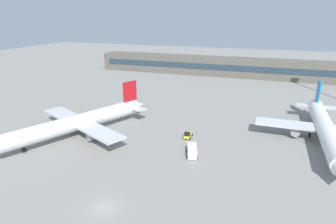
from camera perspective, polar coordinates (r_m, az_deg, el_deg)
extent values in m
plane|color=gray|center=(81.35, 1.91, -2.22)|extent=(400.00, 400.00, 0.00)
cube|color=#5B564C|center=(148.91, 10.44, 9.07)|extent=(128.30, 12.00, 9.00)
cube|color=#263847|center=(142.95, 10.05, 8.87)|extent=(121.88, 0.16, 2.80)
cylinder|color=white|center=(75.50, -17.96, -2.06)|extent=(19.74, 36.21, 4.02)
cone|color=white|center=(86.24, -5.89, 1.40)|extent=(4.25, 4.83, 2.81)
cube|color=red|center=(82.96, -7.70, 4.16)|extent=(2.31, 4.38, 5.82)
cube|color=silver|center=(84.46, -7.39, 1.11)|extent=(10.84, 7.16, 0.25)
cube|color=silver|center=(76.06, -17.24, -2.09)|extent=(30.91, 18.02, 0.53)
cylinder|color=gray|center=(81.92, -19.31, -1.91)|extent=(3.35, 3.96, 2.12)
cylinder|color=gray|center=(71.42, -14.62, -4.52)|extent=(3.35, 3.96, 2.12)
cylinder|color=black|center=(72.07, -27.07, -6.88)|extent=(0.83, 1.14, 1.06)
cylinder|color=black|center=(79.74, -17.36, -3.16)|extent=(0.83, 1.14, 1.06)
cylinder|color=black|center=(75.24, -15.31, -4.31)|extent=(0.83, 1.14, 1.06)
cylinder|color=white|center=(77.79, 29.17, -2.97)|extent=(4.36, 38.60, 4.07)
cone|color=white|center=(97.45, 27.45, 1.41)|extent=(2.88, 4.09, 2.85)
cube|color=#197FBF|center=(93.13, 28.13, 3.76)|extent=(0.42, 4.72, 5.89)
cube|color=silver|center=(94.62, 27.66, 1.03)|extent=(10.74, 3.08, 0.26)
cube|color=silver|center=(78.89, 29.02, -2.91)|extent=(32.18, 5.39, 0.54)
cylinder|color=gray|center=(78.49, 24.24, -3.45)|extent=(2.17, 3.44, 2.14)
cylinder|color=black|center=(66.76, 30.40, -9.49)|extent=(0.44, 1.07, 1.07)
cylinder|color=black|center=(80.35, 26.67, -4.21)|extent=(0.44, 1.07, 1.07)
cylinder|color=black|center=(81.35, 30.54, -4.59)|extent=(0.44, 1.07, 1.07)
cube|color=yellow|center=(71.81, 4.07, -4.68)|extent=(1.62, 3.65, 0.60)
cube|color=black|center=(70.75, 3.91, -4.47)|extent=(1.44, 1.15, 0.90)
cylinder|color=black|center=(71.03, 3.23, -5.20)|extent=(0.27, 0.71, 0.70)
cylinder|color=black|center=(70.71, 4.46, -5.35)|extent=(0.27, 0.71, 0.70)
cylinder|color=black|center=(73.17, 3.69, -4.46)|extent=(0.27, 0.71, 0.70)
cylinder|color=black|center=(72.85, 4.88, -4.60)|extent=(0.27, 0.71, 0.70)
cube|color=white|center=(62.99, 4.88, -7.78)|extent=(3.39, 5.55, 1.90)
cube|color=#1E2633|center=(64.57, 4.84, -6.58)|extent=(1.87, 0.69, 0.70)
cylinder|color=black|center=(64.90, 5.73, -7.70)|extent=(0.48, 0.81, 0.76)
cylinder|color=black|center=(64.81, 3.91, -7.68)|extent=(0.48, 0.81, 0.76)
cylinder|color=black|center=(61.88, 5.87, -9.11)|extent=(0.48, 0.81, 0.76)
cylinder|color=black|center=(61.80, 3.96, -9.10)|extent=(0.48, 0.81, 0.76)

